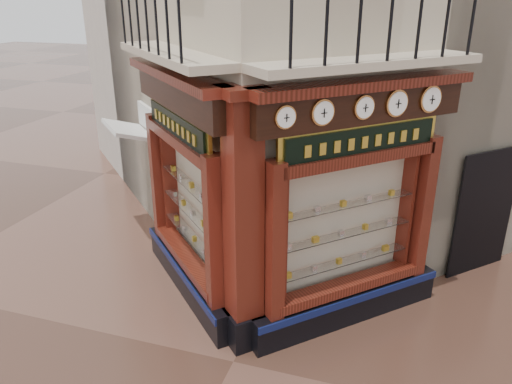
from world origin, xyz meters
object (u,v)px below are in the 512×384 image
at_px(corner_pilaster, 243,229).
at_px(clock_d, 397,103).
at_px(clock_e, 431,99).
at_px(signboard_right, 362,141).
at_px(awning, 138,233).
at_px(signboard_left, 177,125).
at_px(clock_a, 285,117).
at_px(clock_c, 364,107).
at_px(clock_b, 323,113).

distance_m(corner_pilaster, clock_d, 2.82).
bearing_deg(clock_e, signboard_right, 174.38).
bearing_deg(awning, signboard_right, -154.83).
distance_m(clock_e, signboard_right, 1.24).
xyz_separation_m(clock_d, signboard_right, (-0.42, -0.26, -0.52)).
distance_m(signboard_left, signboard_right, 2.92).
xyz_separation_m(clock_e, signboard_right, (-0.87, -0.72, -0.52)).
bearing_deg(signboard_right, clock_a, -175.31).
bearing_deg(clock_c, corner_pilaster, 165.46).
xyz_separation_m(clock_b, awning, (-4.50, 2.43, -3.62)).
bearing_deg(corner_pilaster, clock_c, -14.54).
bearing_deg(clock_d, clock_b, 180.00).
height_order(corner_pilaster, signboard_left, corner_pilaster).
distance_m(corner_pilaster, clock_a, 1.77).
bearing_deg(clock_a, signboard_left, 108.24).
height_order(clock_e, signboard_right, clock_e).
distance_m(clock_a, clock_b, 0.57).
height_order(clock_b, signboard_right, clock_b).
xyz_separation_m(clock_c, signboard_left, (-2.93, 0.15, -0.52)).
relative_size(corner_pilaster, signboard_right, 1.98).
xyz_separation_m(clock_a, clock_c, (0.88, 0.88, 0.00)).
relative_size(awning, signboard_right, 0.69).
height_order(clock_d, clock_e, clock_e).
bearing_deg(clock_d, signboard_right, 166.97).
relative_size(corner_pilaster, clock_c, 11.75).
bearing_deg(corner_pilaster, clock_a, -46.79).
xyz_separation_m(corner_pilaster, clock_e, (2.33, 1.73, 1.67)).
xyz_separation_m(clock_b, clock_e, (1.35, 1.35, 0.00)).
height_order(clock_c, clock_e, clock_e).
distance_m(clock_e, awning, 6.96).
distance_m(clock_b, clock_d, 1.26).
height_order(clock_c, awning, clock_c).
relative_size(corner_pilaster, signboard_left, 2.02).
bearing_deg(clock_b, corner_pilaster, 156.18).
bearing_deg(clock_e, clock_c, -180.00).
xyz_separation_m(corner_pilaster, awning, (-3.51, 2.81, -1.95)).
bearing_deg(corner_pilaster, clock_d, -10.85).
height_order(clock_c, clock_d, clock_d).
distance_m(corner_pilaster, clock_e, 3.35).
bearing_deg(clock_b, signboard_left, 120.52).
xyz_separation_m(clock_e, awning, (-5.85, 1.08, -3.62)).
xyz_separation_m(clock_c, signboard_right, (-0.01, 0.15, -0.52)).
xyz_separation_m(clock_b, signboard_right, (0.48, 0.63, -0.52)).
xyz_separation_m(clock_c, clock_e, (0.87, 0.87, -0.00)).
xyz_separation_m(clock_b, clock_d, (0.89, 0.89, 0.00)).
xyz_separation_m(clock_a, clock_b, (0.40, 0.40, 0.00)).
height_order(awning, signboard_left, signboard_left).
relative_size(clock_b, signboard_left, 0.18).
height_order(clock_a, clock_d, clock_d).
xyz_separation_m(corner_pilaster, clock_b, (0.99, 0.38, 1.67)).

